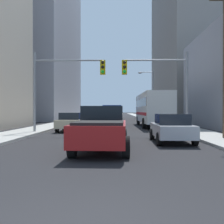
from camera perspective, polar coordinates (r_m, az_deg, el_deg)
name	(u,v)px	position (r m, az deg, el deg)	size (l,w,h in m)	color
sidewalk_left	(83,118)	(54.12, -6.15, -1.36)	(2.75, 160.00, 0.15)	#9E9E99
sidewalk_right	(147,118)	(53.99, 7.44, -1.36)	(2.75, 160.00, 0.15)	#9E9E99
city_bus	(152,108)	(28.61, 8.50, 0.80)	(2.67, 11.53, 3.40)	silver
pickup_truck_red	(102,129)	(11.55, -2.13, -3.50)	(2.20, 5.45, 1.90)	maroon
cargo_van_blue	(112,114)	(31.13, 0.10, -0.41)	(2.16, 5.22, 2.26)	navy
sedan_silver	(172,128)	(14.71, 12.47, -3.31)	(1.95, 4.23, 1.52)	#B7BABF
sedan_beige	(71,122)	(22.22, -8.61, -2.06)	(1.95, 4.24, 1.52)	#C6B793
sedan_grey	(88,117)	(36.86, -5.00, -1.09)	(1.95, 4.24, 1.52)	slate
traffic_signal_near_left	(66,78)	(20.41, -9.71, 7.13)	(5.36, 0.44, 6.00)	gray
traffic_signal_near_right	(158,78)	(20.25, 9.68, 7.11)	(4.85, 0.44, 6.00)	gray
street_lamp_right	(151,91)	(40.11, 8.14, 4.40)	(2.27, 0.32, 7.50)	gray
building_left_mid_office	(21,30)	(58.05, -18.72, 16.11)	(19.74, 28.04, 34.94)	#93939E
building_right_mid_block	(209,45)	(54.88, 19.71, 13.22)	(17.73, 27.46, 27.86)	gray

